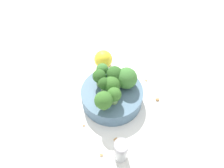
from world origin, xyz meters
TOP-DOWN VIEW (x-y plane):
  - ground_plane at (0.00, 0.00)m, footprint 3.00×3.00m
  - bowl at (0.00, 0.00)m, footprint 0.17×0.17m
  - broccoli_floret_0 at (-0.03, 0.02)m, footprint 0.04×0.04m
  - broccoli_floret_1 at (-0.01, -0.04)m, footprint 0.06×0.06m
  - broccoli_floret_2 at (0.00, -0.00)m, footprint 0.05×0.05m
  - broccoli_floret_3 at (0.04, 0.01)m, footprint 0.04×0.04m
  - broccoli_floret_4 at (0.02, -0.02)m, footprint 0.04×0.04m
  - broccoli_floret_5 at (0.01, 0.02)m, footprint 0.03×0.03m
  - broccoli_floret_6 at (0.06, -0.01)m, footprint 0.03×0.03m
  - broccoli_floret_7 at (-0.03, 0.05)m, footprint 0.05×0.05m
  - pepper_shaker at (-0.14, 0.09)m, footprint 0.03×0.03m
  - lemon_wedge at (0.12, -0.07)m, footprint 0.06×0.06m
  - almond_crumb_0 at (-0.01, 0.11)m, footprint 0.01×0.01m
  - almond_crumb_1 at (-0.10, 0.07)m, footprint 0.01×0.01m
  - almond_crumb_2 at (-0.01, -0.13)m, footprint 0.01×0.01m
  - almond_crumb_3 at (-0.11, 0.12)m, footprint 0.01×0.01m
  - almond_crumb_4 at (-0.08, -0.10)m, footprint 0.01×0.01m

SIDE VIEW (x-z plane):
  - ground_plane at x=0.00m, z-range 0.00..0.00m
  - almond_crumb_0 at x=-0.01m, z-range 0.00..0.01m
  - almond_crumb_2 at x=-0.01m, z-range 0.00..0.01m
  - almond_crumb_3 at x=-0.11m, z-range 0.00..0.01m
  - almond_crumb_4 at x=-0.08m, z-range 0.00..0.01m
  - almond_crumb_1 at x=-0.10m, z-range 0.00..0.01m
  - bowl at x=0.00m, z-range 0.00..0.04m
  - lemon_wedge at x=0.12m, z-range 0.00..0.06m
  - pepper_shaker at x=-0.14m, z-range 0.00..0.07m
  - broccoli_floret_6 at x=0.06m, z-range 0.05..0.09m
  - broccoli_floret_2 at x=0.00m, z-range 0.05..0.10m
  - broccoli_floret_1 at x=-0.01m, z-range 0.04..0.10m
  - broccoli_floret_0 at x=-0.03m, z-range 0.05..0.10m
  - broccoli_floret_5 at x=0.01m, z-range 0.05..0.10m
  - broccoli_floret_3 at x=0.04m, z-range 0.05..0.10m
  - broccoli_floret_7 at x=-0.03m, z-range 0.05..0.11m
  - broccoli_floret_4 at x=0.02m, z-range 0.05..0.11m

